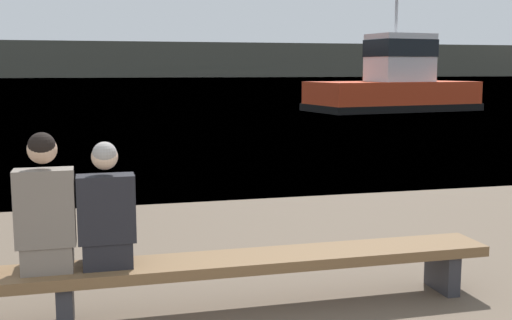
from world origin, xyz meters
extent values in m
plane|color=#5684A3|center=(0.00, 126.77, 0.00)|extent=(240.00, 240.00, 0.00)
cube|color=#4C4C42|center=(0.00, 149.51, 3.99)|extent=(600.00, 12.00, 7.97)
cube|color=brown|center=(-0.44, 2.44, 0.40)|extent=(7.06, 0.49, 0.09)
cube|color=#2D2D33|center=(2.79, 2.44, 0.18)|extent=(0.12, 0.42, 0.36)
cube|color=#2D2D33|center=(-0.44, 2.44, 0.18)|extent=(0.12, 0.42, 0.36)
cube|color=#70665B|center=(-0.55, 2.53, 0.55)|extent=(0.37, 0.42, 0.21)
cube|color=#70665B|center=(-0.55, 2.42, 0.94)|extent=(0.43, 0.22, 0.58)
sphere|color=tan|center=(-0.55, 2.42, 1.38)|extent=(0.22, 0.22, 0.22)
sphere|color=black|center=(-0.55, 2.40, 1.41)|extent=(0.20, 0.20, 0.20)
cube|color=black|center=(-0.11, 2.53, 0.55)|extent=(0.37, 0.42, 0.21)
cube|color=black|center=(-0.11, 2.42, 0.91)|extent=(0.43, 0.22, 0.52)
sphere|color=beige|center=(-0.11, 2.42, 1.31)|extent=(0.20, 0.20, 0.20)
sphere|color=gray|center=(-0.11, 2.40, 1.33)|extent=(0.18, 0.18, 0.18)
cube|color=red|center=(13.68, 25.37, 0.68)|extent=(8.25, 4.59, 1.36)
cube|color=black|center=(13.68, 25.37, 0.16)|extent=(8.42, 4.75, 0.33)
cube|color=silver|center=(14.06, 25.43, 2.47)|extent=(3.02, 2.46, 2.22)
cube|color=black|center=(14.06, 25.43, 2.91)|extent=(3.08, 2.53, 0.80)
cylinder|color=#B2B2B7|center=(13.79, 25.38, 4.93)|extent=(0.14, 0.14, 2.71)
camera|label=1|loc=(-0.20, -2.48, 1.96)|focal=45.00mm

